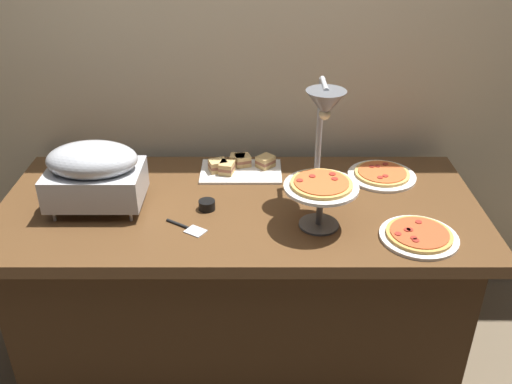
{
  "coord_description": "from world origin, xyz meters",
  "views": [
    {
      "loc": [
        0.07,
        -1.91,
        1.89
      ],
      "look_at": [
        0.07,
        0.0,
        0.81
      ],
      "focal_mm": 39.29,
      "sensor_mm": 36.0,
      "label": 1
    }
  ],
  "objects_px": {
    "pizza_plate_front": "(417,235)",
    "serving_spatula": "(185,228)",
    "sauce_cup_near": "(205,205)",
    "chafing_dish": "(92,173)",
    "pizza_plate_raised_stand": "(319,190)",
    "heat_lamp": "(322,113)",
    "pizza_plate_center": "(380,174)",
    "sandwich_platter": "(237,167)"
  },
  "relations": [
    {
      "from": "heat_lamp",
      "to": "serving_spatula",
      "type": "distance_m",
      "value": 0.66
    },
    {
      "from": "sauce_cup_near",
      "to": "pizza_plate_center",
      "type": "bearing_deg",
      "value": 19.99
    },
    {
      "from": "sauce_cup_near",
      "to": "serving_spatula",
      "type": "distance_m",
      "value": 0.15
    },
    {
      "from": "pizza_plate_front",
      "to": "sandwich_platter",
      "type": "bearing_deg",
      "value": 141.39
    },
    {
      "from": "pizza_plate_front",
      "to": "serving_spatula",
      "type": "bearing_deg",
      "value": 175.45
    },
    {
      "from": "pizza_plate_center",
      "to": "sandwich_platter",
      "type": "relative_size",
      "value": 0.83
    },
    {
      "from": "pizza_plate_center",
      "to": "sauce_cup_near",
      "type": "bearing_deg",
      "value": -160.01
    },
    {
      "from": "pizza_plate_front",
      "to": "serving_spatula",
      "type": "xyz_separation_m",
      "value": [
        -0.84,
        0.07,
        -0.01
      ]
    },
    {
      "from": "sandwich_platter",
      "to": "pizza_plate_raised_stand",
      "type": "bearing_deg",
      "value": -54.77
    },
    {
      "from": "pizza_plate_center",
      "to": "serving_spatula",
      "type": "bearing_deg",
      "value": -153.16
    },
    {
      "from": "pizza_plate_front",
      "to": "pizza_plate_raised_stand",
      "type": "height_order",
      "value": "pizza_plate_raised_stand"
    },
    {
      "from": "pizza_plate_raised_stand",
      "to": "serving_spatula",
      "type": "distance_m",
      "value": 0.51
    },
    {
      "from": "sauce_cup_near",
      "to": "serving_spatula",
      "type": "xyz_separation_m",
      "value": [
        -0.06,
        -0.14,
        -0.02
      ]
    },
    {
      "from": "pizza_plate_center",
      "to": "chafing_dish",
      "type": "bearing_deg",
      "value": -167.68
    },
    {
      "from": "pizza_plate_front",
      "to": "sauce_cup_near",
      "type": "height_order",
      "value": "sauce_cup_near"
    },
    {
      "from": "chafing_dish",
      "to": "pizza_plate_front",
      "type": "xyz_separation_m",
      "value": [
        1.2,
        -0.22,
        -0.14
      ]
    },
    {
      "from": "pizza_plate_center",
      "to": "pizza_plate_raised_stand",
      "type": "height_order",
      "value": "pizza_plate_raised_stand"
    },
    {
      "from": "pizza_plate_front",
      "to": "pizza_plate_raised_stand",
      "type": "distance_m",
      "value": 0.39
    },
    {
      "from": "chafing_dish",
      "to": "pizza_plate_raised_stand",
      "type": "bearing_deg",
      "value": -8.69
    },
    {
      "from": "pizza_plate_front",
      "to": "pizza_plate_center",
      "type": "bearing_deg",
      "value": 94.89
    },
    {
      "from": "heat_lamp",
      "to": "sauce_cup_near",
      "type": "xyz_separation_m",
      "value": [
        -0.44,
        -0.1,
        -0.34
      ]
    },
    {
      "from": "heat_lamp",
      "to": "sandwich_platter",
      "type": "distance_m",
      "value": 0.52
    },
    {
      "from": "heat_lamp",
      "to": "pizza_plate_front",
      "type": "distance_m",
      "value": 0.56
    },
    {
      "from": "heat_lamp",
      "to": "serving_spatula",
      "type": "bearing_deg",
      "value": -155.06
    },
    {
      "from": "chafing_dish",
      "to": "serving_spatula",
      "type": "relative_size",
      "value": 2.23
    },
    {
      "from": "chafing_dish",
      "to": "sauce_cup_near",
      "type": "relative_size",
      "value": 5.57
    },
    {
      "from": "heat_lamp",
      "to": "sauce_cup_near",
      "type": "height_order",
      "value": "heat_lamp"
    },
    {
      "from": "pizza_plate_front",
      "to": "sandwich_platter",
      "type": "height_order",
      "value": "sandwich_platter"
    },
    {
      "from": "sandwich_platter",
      "to": "sauce_cup_near",
      "type": "relative_size",
      "value": 5.44
    },
    {
      "from": "chafing_dish",
      "to": "pizza_plate_center",
      "type": "bearing_deg",
      "value": 12.32
    },
    {
      "from": "chafing_dish",
      "to": "pizza_plate_center",
      "type": "distance_m",
      "value": 1.19
    },
    {
      "from": "sandwich_platter",
      "to": "sauce_cup_near",
      "type": "height_order",
      "value": "sandwich_platter"
    },
    {
      "from": "sauce_cup_near",
      "to": "serving_spatula",
      "type": "relative_size",
      "value": 0.4
    },
    {
      "from": "chafing_dish",
      "to": "pizza_plate_raised_stand",
      "type": "xyz_separation_m",
      "value": [
        0.85,
        -0.13,
        -0.0
      ]
    },
    {
      "from": "chafing_dish",
      "to": "pizza_plate_raised_stand",
      "type": "distance_m",
      "value": 0.86
    },
    {
      "from": "sandwich_platter",
      "to": "sauce_cup_near",
      "type": "xyz_separation_m",
      "value": [
        -0.12,
        -0.32,
        -0.0
      ]
    },
    {
      "from": "pizza_plate_center",
      "to": "sauce_cup_near",
      "type": "relative_size",
      "value": 4.5
    },
    {
      "from": "pizza_plate_raised_stand",
      "to": "serving_spatula",
      "type": "height_order",
      "value": "pizza_plate_raised_stand"
    },
    {
      "from": "pizza_plate_center",
      "to": "sandwich_platter",
      "type": "bearing_deg",
      "value": 174.89
    },
    {
      "from": "pizza_plate_raised_stand",
      "to": "pizza_plate_front",
      "type": "bearing_deg",
      "value": -14.19
    },
    {
      "from": "pizza_plate_center",
      "to": "pizza_plate_raised_stand",
      "type": "xyz_separation_m",
      "value": [
        -0.31,
        -0.38,
        0.14
      ]
    },
    {
      "from": "sandwich_platter",
      "to": "serving_spatula",
      "type": "xyz_separation_m",
      "value": [
        -0.18,
        -0.46,
        -0.02
      ]
    }
  ]
}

